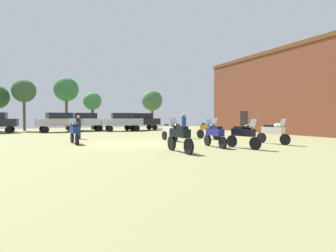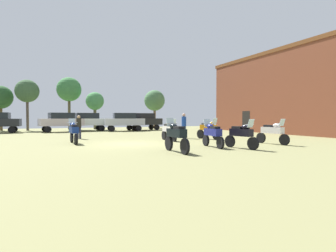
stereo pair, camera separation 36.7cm
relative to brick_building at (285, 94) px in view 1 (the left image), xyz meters
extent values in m
cube|color=olive|center=(-18.00, -5.37, -3.95)|extent=(44.00, 52.00, 0.02)
cube|color=brown|center=(0.00, 0.00, -0.18)|extent=(6.00, 16.49, 7.55)
cube|color=brown|center=(0.00, 0.00, 3.77)|extent=(6.12, 16.81, 0.35)
cube|color=black|center=(-2.97, 2.61, -2.86)|extent=(0.08, 1.20, 2.20)
cylinder|color=black|center=(-13.49, -10.68, -3.63)|extent=(0.23, 0.62, 0.61)
cylinder|color=black|center=(-13.76, -9.25, -3.63)|extent=(0.23, 0.62, 0.61)
cube|color=black|center=(-13.63, -9.97, -3.15)|extent=(0.58, 1.28, 0.36)
ellipsoid|color=black|center=(-13.58, -10.24, -2.87)|extent=(0.40, 0.53, 0.24)
cube|color=black|center=(-13.67, -9.75, -2.91)|extent=(0.40, 0.61, 0.12)
cube|color=silver|center=(-13.52, -10.54, -2.69)|extent=(0.38, 0.22, 0.39)
cylinder|color=#B7B7BC|center=(-13.54, -10.45, -2.75)|extent=(0.62, 0.15, 0.04)
cylinder|color=black|center=(-11.89, -5.19, -3.61)|extent=(0.25, 0.66, 0.65)
cylinder|color=black|center=(-12.21, -3.63, -3.61)|extent=(0.25, 0.66, 0.65)
cube|color=#BF720F|center=(-12.05, -4.41, -3.11)|extent=(0.63, 1.40, 0.36)
ellipsoid|color=#BF720F|center=(-11.99, -4.71, -2.83)|extent=(0.41, 0.53, 0.24)
cube|color=black|center=(-12.10, -4.18, -2.87)|extent=(0.41, 0.61, 0.12)
cube|color=silver|center=(-11.92, -5.04, -2.65)|extent=(0.38, 0.22, 0.39)
cylinder|color=#B7B7BC|center=(-11.94, -4.94, -2.71)|extent=(0.61, 0.16, 0.04)
cylinder|color=black|center=(-14.54, -8.19, -3.64)|extent=(0.17, 0.61, 0.60)
cylinder|color=black|center=(-14.67, -9.72, -3.64)|extent=(0.17, 0.61, 0.60)
cube|color=navy|center=(-14.61, -8.95, -3.16)|extent=(0.47, 1.33, 0.36)
ellipsoid|color=navy|center=(-14.58, -8.66, -2.88)|extent=(0.36, 0.50, 0.24)
cube|color=black|center=(-14.62, -9.18, -2.92)|extent=(0.35, 0.58, 0.12)
cube|color=silver|center=(-14.55, -8.33, -2.70)|extent=(0.37, 0.18, 0.39)
cylinder|color=#B7B7BC|center=(-14.56, -8.43, -2.76)|extent=(0.62, 0.09, 0.04)
cylinder|color=black|center=(-15.04, -5.22, -3.64)|extent=(0.12, 0.60, 0.60)
cylinder|color=black|center=(-15.04, -3.59, -3.64)|extent=(0.12, 0.60, 0.60)
cube|color=silver|center=(-15.04, -4.41, -3.15)|extent=(0.36, 1.39, 0.36)
ellipsoid|color=silver|center=(-15.04, -4.72, -2.87)|extent=(0.32, 0.48, 0.24)
cube|color=black|center=(-15.04, -4.16, -2.91)|extent=(0.30, 0.56, 0.12)
cube|color=silver|center=(-15.04, -5.06, -2.69)|extent=(0.36, 0.15, 0.39)
cylinder|color=#B7B7BC|center=(-15.04, -4.96, -2.75)|extent=(0.62, 0.04, 0.04)
cylinder|color=black|center=(-10.45, -9.66, -3.63)|extent=(0.20, 0.63, 0.61)
cylinder|color=black|center=(-10.66, -8.08, -3.63)|extent=(0.20, 0.63, 0.61)
cube|color=silver|center=(-10.55, -8.87, -3.14)|extent=(0.53, 1.39, 0.36)
ellipsoid|color=silver|center=(-10.51, -9.17, -2.86)|extent=(0.38, 0.52, 0.24)
cube|color=black|center=(-10.58, -8.63, -2.90)|extent=(0.37, 0.59, 0.12)
cube|color=silver|center=(-10.47, -9.51, -2.68)|extent=(0.38, 0.20, 0.39)
cylinder|color=#B7B7BC|center=(-10.48, -9.41, -2.74)|extent=(0.62, 0.12, 0.04)
cylinder|color=black|center=(-20.97, -3.26, -3.62)|extent=(0.15, 0.64, 0.63)
cylinder|color=black|center=(-20.88, -4.91, -3.62)|extent=(0.15, 0.64, 0.63)
cube|color=navy|center=(-20.93, -4.08, -3.13)|extent=(0.44, 1.42, 0.36)
ellipsoid|color=navy|center=(-20.94, -3.77, -2.85)|extent=(0.35, 0.50, 0.24)
cube|color=black|center=(-20.91, -4.33, -2.89)|extent=(0.33, 0.58, 0.12)
cube|color=silver|center=(-20.96, -3.42, -2.67)|extent=(0.37, 0.17, 0.39)
cylinder|color=#B7B7BC|center=(-20.96, -3.52, -2.73)|extent=(0.62, 0.07, 0.04)
cylinder|color=black|center=(-17.18, -9.23, -3.60)|extent=(0.12, 0.68, 0.68)
cylinder|color=black|center=(-17.17, -10.84, -3.60)|extent=(0.12, 0.68, 0.68)
cube|color=black|center=(-17.18, -10.04, -3.08)|extent=(0.37, 1.37, 0.36)
ellipsoid|color=black|center=(-17.18, -9.73, -2.80)|extent=(0.32, 0.48, 0.24)
cube|color=black|center=(-17.17, -10.28, -2.84)|extent=(0.30, 0.56, 0.12)
cube|color=silver|center=(-17.18, -9.38, -2.62)|extent=(0.36, 0.15, 0.39)
cylinder|color=#B7B7BC|center=(-17.18, -9.49, -2.68)|extent=(0.62, 0.04, 0.04)
cylinder|color=black|center=(-25.45, 9.73, -3.62)|extent=(0.65, 0.26, 0.64)
cylinder|color=black|center=(-25.36, 11.17, -3.62)|extent=(0.65, 0.26, 0.64)
cylinder|color=black|center=(-15.93, 8.68, -3.62)|extent=(0.66, 0.29, 0.64)
cylinder|color=black|center=(-15.78, 10.11, -3.62)|extent=(0.66, 0.29, 0.64)
cylinder|color=black|center=(-13.02, 8.37, -3.62)|extent=(0.66, 0.29, 0.64)
cylinder|color=black|center=(-12.87, 9.81, -3.62)|extent=(0.66, 0.29, 0.64)
cube|color=#ABB0BF|center=(-14.40, 9.24, -2.92)|extent=(4.47, 2.24, 0.75)
cube|color=black|center=(-14.40, 9.24, -2.24)|extent=(2.52, 1.82, 0.61)
cylinder|color=black|center=(-13.20, 9.45, -3.62)|extent=(0.66, 0.30, 0.64)
cylinder|color=black|center=(-13.39, 10.87, -3.62)|extent=(0.66, 0.30, 0.64)
cylinder|color=black|center=(-10.30, 9.83, -3.62)|extent=(0.66, 0.30, 0.64)
cylinder|color=black|center=(-10.49, 11.26, -3.62)|extent=(0.66, 0.30, 0.64)
cube|color=black|center=(-11.85, 10.35, -2.92)|extent=(4.50, 2.35, 0.75)
cube|color=black|center=(-11.85, 10.35, -2.24)|extent=(2.55, 1.88, 0.61)
cylinder|color=black|center=(-22.22, 9.03, -3.62)|extent=(0.67, 0.33, 0.64)
cylinder|color=black|center=(-22.48, 10.45, -3.62)|extent=(0.67, 0.33, 0.64)
cylinder|color=black|center=(-19.34, 9.56, -3.62)|extent=(0.67, 0.33, 0.64)
cylinder|color=black|center=(-19.60, 10.98, -3.62)|extent=(0.67, 0.33, 0.64)
cube|color=#B7AAB0|center=(-20.91, 10.00, -2.92)|extent=(4.55, 2.55, 0.75)
cube|color=black|center=(-20.91, 10.00, -2.24)|extent=(2.61, 1.99, 0.61)
cylinder|color=black|center=(-19.63, 9.96, -3.62)|extent=(0.66, 0.27, 0.64)
cylinder|color=black|center=(-19.74, 11.39, -3.62)|extent=(0.66, 0.27, 0.64)
cylinder|color=black|center=(-16.72, 10.19, -3.62)|extent=(0.66, 0.27, 0.64)
cylinder|color=black|center=(-16.83, 11.62, -3.62)|extent=(0.66, 0.27, 0.64)
cube|color=silver|center=(-18.23, 10.79, -2.92)|extent=(4.43, 2.13, 0.75)
cube|color=black|center=(-18.23, 10.79, -2.24)|extent=(2.48, 1.76, 0.61)
cylinder|color=#24364E|center=(-13.21, -2.79, -3.49)|extent=(0.14, 0.14, 0.88)
cylinder|color=#24364E|center=(-13.05, -2.85, -3.49)|extent=(0.14, 0.14, 0.88)
cylinder|color=#1A3D95|center=(-13.13, -2.82, -2.70)|extent=(0.43, 0.43, 0.70)
sphere|color=tan|center=(-13.13, -2.82, -2.24)|extent=(0.24, 0.24, 0.24)
cylinder|color=#272A43|center=(-20.33, -0.29, -3.53)|extent=(0.14, 0.14, 0.81)
cylinder|color=#272A43|center=(-20.16, -0.27, -3.53)|extent=(0.14, 0.14, 0.81)
cylinder|color=black|center=(-20.24, -0.28, -2.81)|extent=(0.37, 0.37, 0.64)
sphere|color=tan|center=(-20.24, -0.28, -2.38)|extent=(0.22, 0.22, 0.22)
cylinder|color=#4E4C35|center=(-16.74, 14.70, -2.41)|extent=(0.36, 0.36, 3.05)
sphere|color=#418447|center=(-16.74, 14.70, -0.38)|extent=(2.25, 2.25, 2.25)
cylinder|color=#4E4237|center=(-24.32, 14.58, -1.97)|extent=(0.28, 0.28, 3.94)
sphere|color=#385935|center=(-24.32, 14.58, 0.59)|extent=(2.60, 2.60, 2.60)
cylinder|color=brown|center=(-8.51, 15.24, -2.33)|extent=(0.33, 0.33, 3.22)
sphere|color=#436D42|center=(-8.51, 15.24, -0.07)|extent=(2.87, 2.87, 2.87)
cylinder|color=brown|center=(-19.71, 15.78, -1.77)|extent=(0.33, 0.33, 4.33)
sphere|color=#38743C|center=(-19.71, 15.78, 1.06)|extent=(2.99, 2.99, 2.99)
camera|label=1|loc=(-22.72, -20.84, -2.39)|focal=29.75mm
camera|label=2|loc=(-22.39, -20.99, -2.39)|focal=29.75mm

